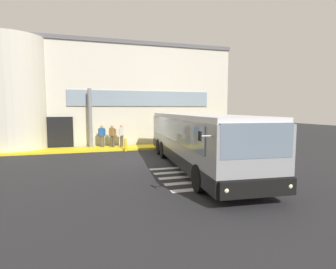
% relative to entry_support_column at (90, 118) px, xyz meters
% --- Properties ---
extents(ground_plane, '(80.00, 90.00, 0.02)m').
position_rel_entry_support_column_xyz_m(ground_plane, '(2.98, -5.40, -2.32)').
color(ground_plane, '#232326').
rests_on(ground_plane, ground).
extents(bay_paint_stripes, '(4.40, 3.96, 0.01)m').
position_rel_entry_support_column_xyz_m(bay_paint_stripes, '(4.98, -9.60, -2.31)').
color(bay_paint_stripes, silver).
rests_on(bay_paint_stripes, ground).
extents(terminal_building, '(19.05, 13.80, 8.29)m').
position_rel_entry_support_column_xyz_m(terminal_building, '(2.30, 6.14, 1.82)').
color(terminal_building, beige).
rests_on(terminal_building, ground).
extents(boarding_curb, '(21.25, 2.00, 0.15)m').
position_rel_entry_support_column_xyz_m(boarding_curb, '(2.98, -0.60, -2.24)').
color(boarding_curb, yellow).
rests_on(boarding_curb, ground).
extents(entry_support_column, '(0.28, 0.28, 4.32)m').
position_rel_entry_support_column_xyz_m(entry_support_column, '(0.00, 0.00, 0.00)').
color(entry_support_column, slate).
rests_on(entry_support_column, boarding_curb).
extents(bus_main_foreground, '(3.89, 12.14, 2.70)m').
position_rel_entry_support_column_xyz_m(bus_main_foreground, '(5.21, -7.75, -0.98)').
color(bus_main_foreground, gray).
rests_on(bus_main_foreground, ground).
extents(passenger_near_column, '(0.51, 0.39, 1.68)m').
position_rel_entry_support_column_xyz_m(passenger_near_column, '(0.80, -0.30, -1.23)').
color(passenger_near_column, '#4C4233').
rests_on(passenger_near_column, boarding_curb).
extents(passenger_by_doorway, '(0.51, 0.51, 1.68)m').
position_rel_entry_support_column_xyz_m(passenger_by_doorway, '(1.56, -0.45, -1.20)').
color(passenger_by_doorway, '#4C4233').
rests_on(passenger_by_doorway, boarding_curb).
extents(passenger_at_curb_edge, '(0.40, 0.49, 1.68)m').
position_rel_entry_support_column_xyz_m(passenger_at_curb_edge, '(2.22, -0.50, -1.23)').
color(passenger_at_curb_edge, '#4C4233').
rests_on(passenger_at_curb_edge, boarding_curb).
extents(safety_bollard_yellow, '(0.18, 0.18, 0.90)m').
position_rel_entry_support_column_xyz_m(safety_bollard_yellow, '(2.34, -1.80, -1.86)').
color(safety_bollard_yellow, yellow).
rests_on(safety_bollard_yellow, ground).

